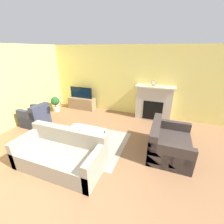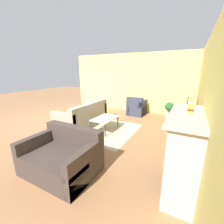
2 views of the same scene
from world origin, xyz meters
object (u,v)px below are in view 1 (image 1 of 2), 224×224
object	(u,v)px
armchair_by_window	(36,118)
couch_sectional	(61,155)
couch_loveseat	(168,144)
tv	(81,93)
potted_plant	(55,103)
coffee_table	(86,132)
mantel_clock	(154,83)

from	to	relation	value
armchair_by_window	couch_sectional	bearing A→B (deg)	60.07
couch_loveseat	armchair_by_window	world-z (taller)	same
couch_loveseat	tv	bearing A→B (deg)	62.07
couch_sectional	couch_loveseat	distance (m)	2.65
tv	potted_plant	xyz separation A→B (m)	(-0.91, -0.67, -0.38)
couch_sectional	potted_plant	size ratio (longest dim) A/B	3.06
coffee_table	potted_plant	size ratio (longest dim) A/B	1.47
couch_sectional	couch_loveseat	size ratio (longest dim) A/B	1.47
tv	coffee_table	distance (m)	2.83
potted_plant	mantel_clock	bearing A→B (deg)	10.53
tv	coffee_table	xyz separation A→B (m)	(1.56, -2.33, -0.38)
couch_loveseat	coffee_table	bearing A→B (deg)	98.82
armchair_by_window	couch_loveseat	bearing A→B (deg)	92.09
couch_loveseat	potted_plant	world-z (taller)	couch_loveseat
couch_loveseat	mantel_clock	world-z (taller)	mantel_clock
coffee_table	mantel_clock	size ratio (longest dim) A/B	4.39
couch_sectional	armchair_by_window	distance (m)	2.49
coffee_table	mantel_clock	world-z (taller)	mantel_clock
coffee_table	potted_plant	world-z (taller)	potted_plant
couch_sectional	armchair_by_window	bearing A→B (deg)	148.16
armchair_by_window	tv	bearing A→B (deg)	163.70
couch_loveseat	armchair_by_window	xyz separation A→B (m)	(-4.41, -0.01, 0.01)
tv	coffee_table	size ratio (longest dim) A/B	1.08
couch_sectional	couch_loveseat	bearing A→B (deg)	30.02
coffee_table	mantel_clock	bearing A→B (deg)	58.21
tv	mantel_clock	size ratio (longest dim) A/B	4.74
couch_sectional	armchair_by_window	xyz separation A→B (m)	(-2.12, 1.31, 0.02)
armchair_by_window	potted_plant	distance (m)	1.37
couch_sectional	mantel_clock	size ratio (longest dim) A/B	9.16
couch_sectional	mantel_clock	bearing A→B (deg)	64.78
couch_sectional	mantel_clock	distance (m)	3.91
couch_loveseat	mantel_clock	bearing A→B (deg)	18.75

